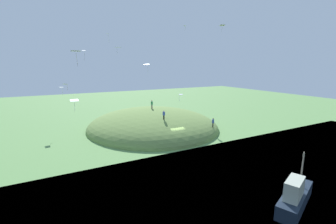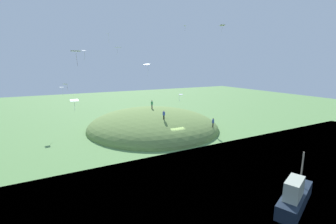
{
  "view_description": "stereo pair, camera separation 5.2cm",
  "coord_description": "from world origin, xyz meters",
  "px_view_note": "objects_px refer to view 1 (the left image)",
  "views": [
    {
      "loc": [
        -32.32,
        18.45,
        12.74
      ],
      "look_at": [
        1.04,
        0.85,
        5.0
      ],
      "focal_mm": 24.22,
      "sensor_mm": 36.0,
      "label": 1
    },
    {
      "loc": [
        -32.35,
        18.4,
        12.74
      ],
      "look_at": [
        1.04,
        0.85,
        5.0
      ],
      "focal_mm": 24.22,
      "sensor_mm": 36.0,
      "label": 2
    }
  ],
  "objects_px": {
    "person_near_shore": "(164,114)",
    "kite_5": "(185,26)",
    "kite_0": "(181,95)",
    "kite_10": "(74,101)",
    "boat_on_lake": "(295,196)",
    "kite_9": "(147,65)",
    "kite_7": "(118,47)",
    "kite_2": "(65,84)",
    "kite_6": "(76,52)",
    "kite_1": "(61,88)",
    "kite_8": "(108,34)",
    "kite_4": "(222,25)",
    "kite_3": "(84,52)",
    "person_on_hilltop": "(213,122)",
    "person_watching_kites": "(152,103)"
  },
  "relations": [
    {
      "from": "kite_0",
      "to": "kite_4",
      "type": "relative_size",
      "value": 1.17
    },
    {
      "from": "kite_1",
      "to": "kite_9",
      "type": "relative_size",
      "value": 0.84
    },
    {
      "from": "kite_4",
      "to": "kite_8",
      "type": "distance_m",
      "value": 25.84
    },
    {
      "from": "person_near_shore",
      "to": "kite_2",
      "type": "relative_size",
      "value": 1.48
    },
    {
      "from": "person_on_hilltop",
      "to": "kite_4",
      "type": "bearing_deg",
      "value": 103.85
    },
    {
      "from": "kite_9",
      "to": "boat_on_lake",
      "type": "bearing_deg",
      "value": -176.17
    },
    {
      "from": "person_near_shore",
      "to": "kite_4",
      "type": "distance_m",
      "value": 17.4
    },
    {
      "from": "kite_2",
      "to": "kite_10",
      "type": "bearing_deg",
      "value": -165.16
    },
    {
      "from": "kite_0",
      "to": "kite_1",
      "type": "relative_size",
      "value": 0.72
    },
    {
      "from": "person_on_hilltop",
      "to": "kite_10",
      "type": "bearing_deg",
      "value": 35.77
    },
    {
      "from": "kite_0",
      "to": "kite_3",
      "type": "xyz_separation_m",
      "value": [
        5.51,
        14.18,
        6.98
      ]
    },
    {
      "from": "kite_6",
      "to": "kite_10",
      "type": "relative_size",
      "value": 1.07
    },
    {
      "from": "kite_2",
      "to": "kite_9",
      "type": "bearing_deg",
      "value": -76.41
    },
    {
      "from": "kite_7",
      "to": "kite_0",
      "type": "bearing_deg",
      "value": -142.16
    },
    {
      "from": "boat_on_lake",
      "to": "kite_9",
      "type": "distance_m",
      "value": 32.01
    },
    {
      "from": "kite_0",
      "to": "kite_9",
      "type": "bearing_deg",
      "value": 17.33
    },
    {
      "from": "person_near_shore",
      "to": "kite_7",
      "type": "bearing_deg",
      "value": 28.64
    },
    {
      "from": "boat_on_lake",
      "to": "person_near_shore",
      "type": "relative_size",
      "value": 4.36
    },
    {
      "from": "kite_8",
      "to": "kite_3",
      "type": "bearing_deg",
      "value": 152.39
    },
    {
      "from": "person_near_shore",
      "to": "kite_5",
      "type": "distance_m",
      "value": 19.89
    },
    {
      "from": "kite_0",
      "to": "kite_4",
      "type": "xyz_separation_m",
      "value": [
        -3.68,
        -5.17,
        10.94
      ]
    },
    {
      "from": "kite_0",
      "to": "kite_1",
      "type": "distance_m",
      "value": 24.82
    },
    {
      "from": "kite_8",
      "to": "kite_4",
      "type": "bearing_deg",
      "value": -151.66
    },
    {
      "from": "kite_1",
      "to": "kite_10",
      "type": "xyz_separation_m",
      "value": [
        -16.05,
        -0.77,
        -0.54
      ]
    },
    {
      "from": "kite_4",
      "to": "kite_6",
      "type": "distance_m",
      "value": 21.93
    },
    {
      "from": "kite_4",
      "to": "kite_8",
      "type": "xyz_separation_m",
      "value": [
        22.74,
        12.26,
        0.56
      ]
    },
    {
      "from": "kite_0",
      "to": "kite_10",
      "type": "distance_m",
      "value": 16.57
    },
    {
      "from": "boat_on_lake",
      "to": "kite_2",
      "type": "xyz_separation_m",
      "value": [
        26.14,
        16.65,
        8.91
      ]
    },
    {
      "from": "kite_5",
      "to": "kite_7",
      "type": "bearing_deg",
      "value": 90.43
    },
    {
      "from": "person_near_shore",
      "to": "kite_5",
      "type": "bearing_deg",
      "value": -62.33
    },
    {
      "from": "person_watching_kites",
      "to": "kite_0",
      "type": "height_order",
      "value": "kite_0"
    },
    {
      "from": "kite_1",
      "to": "kite_2",
      "type": "bearing_deg",
      "value": 179.93
    },
    {
      "from": "boat_on_lake",
      "to": "person_near_shore",
      "type": "xyz_separation_m",
      "value": [
        24.27,
        1.11,
        3.2
      ]
    },
    {
      "from": "kite_6",
      "to": "kite_0",
      "type": "bearing_deg",
      "value": -79.12
    },
    {
      "from": "kite_6",
      "to": "kite_3",
      "type": "bearing_deg",
      "value": -13.78
    },
    {
      "from": "boat_on_lake",
      "to": "kite_9",
      "type": "height_order",
      "value": "kite_9"
    },
    {
      "from": "kite_10",
      "to": "kite_2",
      "type": "bearing_deg",
      "value": 14.84
    },
    {
      "from": "kite_9",
      "to": "kite_8",
      "type": "bearing_deg",
      "value": 22.74
    },
    {
      "from": "person_on_hilltop",
      "to": "kite_6",
      "type": "relative_size",
      "value": 0.96
    },
    {
      "from": "kite_1",
      "to": "kite_4",
      "type": "distance_m",
      "value": 32.78
    },
    {
      "from": "kite_6",
      "to": "kite_2",
      "type": "bearing_deg",
      "value": 6.92
    },
    {
      "from": "kite_2",
      "to": "kite_3",
      "type": "bearing_deg",
      "value": -76.49
    },
    {
      "from": "kite_4",
      "to": "kite_5",
      "type": "height_order",
      "value": "kite_5"
    },
    {
      "from": "person_on_hilltop",
      "to": "kite_0",
      "type": "bearing_deg",
      "value": 38.38
    },
    {
      "from": "kite_0",
      "to": "kite_3",
      "type": "bearing_deg",
      "value": 68.76
    },
    {
      "from": "kite_0",
      "to": "kite_8",
      "type": "xyz_separation_m",
      "value": [
        19.05,
        7.1,
        11.51
      ]
    },
    {
      "from": "kite_0",
      "to": "kite_5",
      "type": "distance_m",
      "value": 17.66
    },
    {
      "from": "kite_4",
      "to": "person_watching_kites",
      "type": "bearing_deg",
      "value": 21.01
    },
    {
      "from": "person_watching_kites",
      "to": "kite_5",
      "type": "relative_size",
      "value": 1.6
    },
    {
      "from": "kite_5",
      "to": "kite_2",
      "type": "bearing_deg",
      "value": 102.1
    }
  ]
}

